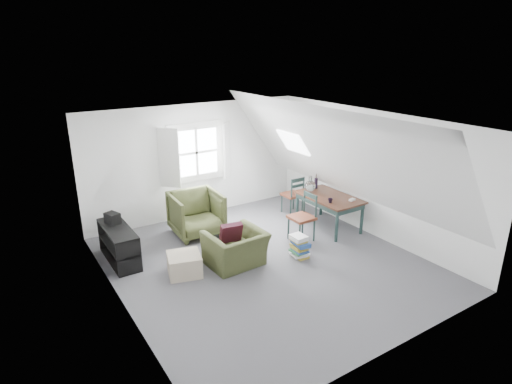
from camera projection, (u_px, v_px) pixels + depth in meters
floor at (266, 263)px, 7.59m from camera, size 5.50×5.50×0.00m
ceiling at (267, 123)px, 6.77m from camera, size 5.50×5.50×0.00m
wall_back at (196, 161)px, 9.36m from camera, size 5.00×0.00×5.00m
wall_front at (398, 264)px, 5.00m from camera, size 5.00×0.00×5.00m
wall_left at (117, 230)px, 5.90m from camera, size 0.00×5.50×5.50m
wall_right at (371, 174)px, 8.46m from camera, size 0.00×5.50×5.50m
slope_left at (178, 182)px, 6.21m from camera, size 3.19×5.50×4.48m
slope_right at (337, 154)px, 7.80m from camera, size 3.19×5.50×4.48m
dormer_window at (197, 153)px, 9.24m from camera, size 1.71×0.35×1.30m
skylight at (293, 143)px, 8.84m from camera, size 0.35×0.75×0.47m
armchair_near at (236, 265)px, 7.53m from camera, size 1.00×0.89×0.62m
armchair_far at (197, 234)px, 8.75m from camera, size 1.00×1.03×0.88m
throw_pillow at (231, 233)px, 7.46m from camera, size 0.41×0.28×0.40m
ottoman at (184, 264)px, 7.17m from camera, size 0.66×0.66×0.36m
dining_table at (329, 200)px, 8.88m from camera, size 0.83×1.39×0.69m
demijohn at (310, 186)px, 9.08m from camera, size 0.23×0.23×0.33m
vase_twigs at (316, 183)px, 9.29m from camera, size 0.07×0.08×0.57m
cup at (330, 203)px, 8.48m from camera, size 0.12×0.12×0.09m
paper_box at (352, 200)px, 8.59m from camera, size 0.13×0.09×0.04m
dining_chair_far at (293, 194)px, 9.66m from camera, size 0.41×0.41×0.88m
dining_chair_near at (303, 216)px, 8.34m from camera, size 0.44×0.44×0.94m
media_shelf at (120, 247)px, 7.56m from camera, size 0.41×1.24×0.63m
electronics_box at (113, 219)px, 7.64m from camera, size 0.27×0.31×0.21m
magazine_stack at (299, 246)px, 7.74m from camera, size 0.31×0.37×0.42m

